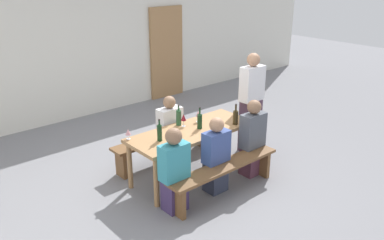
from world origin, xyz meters
name	(u,v)px	position (x,y,z in m)	size (l,w,h in m)	color
ground_plane	(192,176)	(0.00, 0.00, 0.00)	(24.00, 24.00, 0.00)	slate
back_wall	(76,39)	(0.00, 3.52, 1.60)	(14.00, 0.20, 3.20)	silver
wooden_door	(167,53)	(2.14, 3.38, 1.05)	(0.90, 0.06, 2.10)	#9E7247
tasting_table	(192,135)	(0.00, 0.00, 0.66)	(1.91, 0.74, 0.75)	#9E7247
bench_near	(224,171)	(0.00, -0.67, 0.35)	(1.81, 0.30, 0.45)	brown
bench_far	(164,141)	(0.00, 0.67, 0.35)	(1.81, 0.30, 0.45)	brown
wine_bottle_0	(236,117)	(0.63, -0.26, 0.86)	(0.08, 0.08, 0.32)	#332814
wine_bottle_1	(179,117)	(-0.03, 0.27, 0.87)	(0.08, 0.08, 0.31)	#234C2D
wine_bottle_2	(160,133)	(-0.58, -0.01, 0.87)	(0.07, 0.07, 0.31)	#143319
wine_bottle_3	(200,121)	(0.12, -0.03, 0.87)	(0.07, 0.07, 0.32)	#143319
wine_glass_0	(198,114)	(0.27, 0.18, 0.87)	(0.07, 0.07, 0.17)	silver
wine_glass_1	(216,126)	(0.19, -0.30, 0.85)	(0.07, 0.07, 0.14)	silver
wine_glass_2	(184,118)	(-0.01, 0.18, 0.89)	(0.08, 0.08, 0.19)	silver
wine_glass_3	(128,132)	(-0.87, 0.31, 0.85)	(0.08, 0.08, 0.15)	silver
seated_guest_near_0	(174,172)	(-0.74, -0.52, 0.54)	(0.37, 0.24, 1.13)	#3C2C57
seated_guest_near_1	(216,157)	(-0.02, -0.52, 0.52)	(0.37, 0.24, 1.09)	#2B3042
seated_guest_near_2	(252,140)	(0.72, -0.52, 0.56)	(0.38, 0.24, 1.17)	#562E3E
seated_guest_far_0	(170,133)	(0.00, 0.52, 0.53)	(0.38, 0.24, 1.13)	#50514E
standing_host	(251,105)	(1.34, 0.06, 0.81)	(0.41, 0.24, 1.67)	#4C3345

